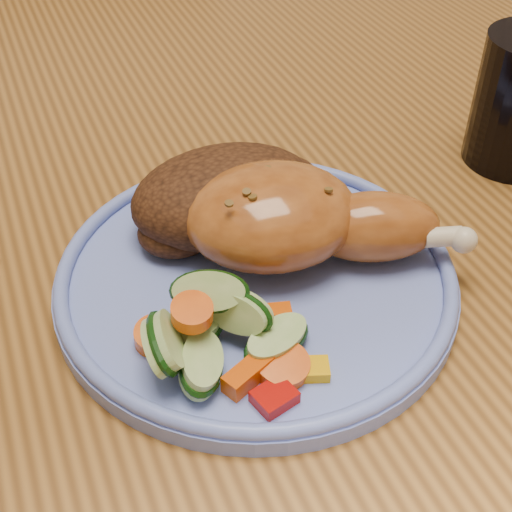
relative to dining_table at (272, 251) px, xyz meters
name	(u,v)px	position (x,y,z in m)	size (l,w,h in m)	color
dining_table	(272,251)	(0.00, 0.00, 0.00)	(0.90, 1.40, 0.75)	brown
chair_far	(122,103)	(0.00, 0.63, -0.17)	(0.42, 0.42, 0.91)	#4C2D16
plate	(256,280)	(-0.06, -0.12, 0.09)	(0.26, 0.26, 0.01)	#657AD5
plate_rim	(256,268)	(-0.06, -0.12, 0.10)	(0.26, 0.26, 0.01)	#657AD5
chicken_leg	(296,218)	(-0.03, -0.11, 0.12)	(0.18, 0.13, 0.06)	#AB5C23
rice_pilaf	(229,196)	(-0.06, -0.06, 0.12)	(0.14, 0.10, 0.06)	#402110
vegetable_pile	(220,336)	(-0.11, -0.17, 0.11)	(0.11, 0.10, 0.05)	#A50A05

